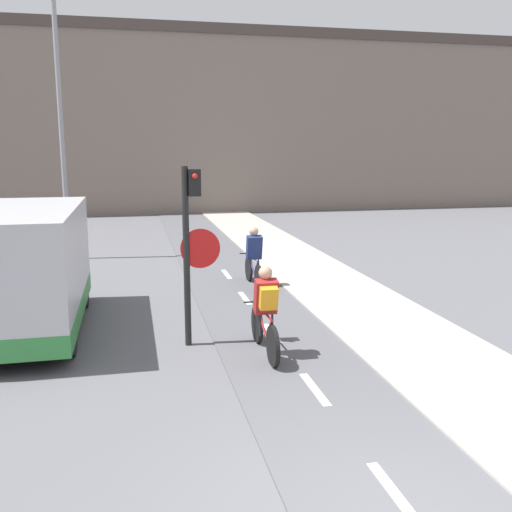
# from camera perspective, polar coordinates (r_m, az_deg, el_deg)

# --- Properties ---
(building_row_background) EXTENTS (60.00, 5.20, 9.29)m
(building_row_background) POSITION_cam_1_polar(r_m,az_deg,el_deg) (31.66, -8.22, 13.10)
(building_row_background) COLOR slate
(building_row_background) RESTS_ON ground_plane
(traffic_light_pole) EXTENTS (0.67, 0.25, 3.05)m
(traffic_light_pole) POSITION_cam_1_polar(r_m,az_deg,el_deg) (9.54, -6.50, 1.99)
(traffic_light_pole) COLOR black
(traffic_light_pole) RESTS_ON ground_plane
(street_lamp_far) EXTENTS (0.36, 0.36, 7.84)m
(street_lamp_far) POSITION_cam_1_polar(r_m,az_deg,el_deg) (18.03, -19.06, 14.58)
(street_lamp_far) COLOR gray
(street_lamp_far) RESTS_ON ground_plane
(cyclist_near) EXTENTS (0.46, 1.79, 1.49)m
(cyclist_near) POSITION_cam_1_polar(r_m,az_deg,el_deg) (9.24, 0.96, -5.75)
(cyclist_near) COLOR black
(cyclist_near) RESTS_ON ground_plane
(cyclist_far) EXTENTS (0.46, 1.77, 1.47)m
(cyclist_far) POSITION_cam_1_polar(r_m,az_deg,el_deg) (13.77, -0.23, -0.40)
(cyclist_far) COLOR black
(cyclist_far) RESTS_ON ground_plane
(van) EXTENTS (2.01, 4.55, 2.28)m
(van) POSITION_cam_1_polar(r_m,az_deg,el_deg) (11.14, -22.28, -1.50)
(van) COLOR #B7B7BC
(van) RESTS_ON ground_plane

